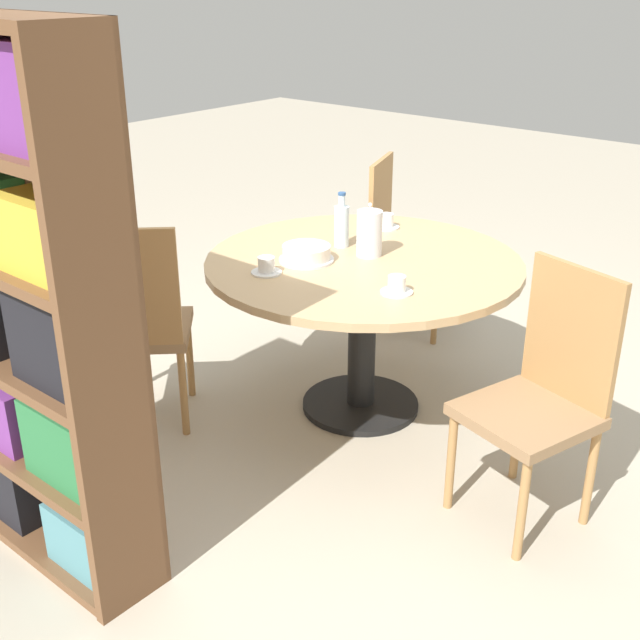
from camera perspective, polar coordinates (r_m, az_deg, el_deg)
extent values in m
plane|color=#B2A893|center=(3.86, 2.88, -6.17)|extent=(14.00, 14.00, 0.00)
cylinder|color=black|center=(3.85, 2.89, -5.98)|extent=(0.55, 0.55, 0.03)
cylinder|color=black|center=(3.69, 3.00, -1.19)|extent=(0.13, 0.13, 0.68)
cylinder|color=tan|center=(3.55, 3.12, 4.06)|extent=(1.40, 1.40, 0.04)
cylinder|color=#A87A47|center=(3.13, 9.29, -9.90)|extent=(0.03, 0.03, 0.42)
cylinder|color=#A87A47|center=(2.93, 14.17, -12.99)|extent=(0.03, 0.03, 0.42)
cylinder|color=#A87A47|center=(3.35, 13.86, -7.82)|extent=(0.03, 0.03, 0.42)
cylinder|color=#A87A47|center=(3.17, 18.66, -10.49)|extent=(0.03, 0.03, 0.42)
cube|color=#93704C|center=(3.02, 14.43, -6.62)|extent=(0.52, 0.52, 0.04)
cube|color=#A87A47|center=(3.03, 17.48, -0.93)|extent=(0.39, 0.13, 0.51)
cylinder|color=#A87A47|center=(4.44, 8.19, 0.77)|extent=(0.03, 0.03, 0.42)
cylinder|color=#A87A47|center=(4.77, 9.09, 2.37)|extent=(0.03, 0.03, 0.42)
cylinder|color=#A87A47|center=(4.51, 3.72, 1.38)|extent=(0.03, 0.03, 0.42)
cylinder|color=#A87A47|center=(4.84, 4.90, 2.91)|extent=(0.03, 0.03, 0.42)
cube|color=#93704C|center=(4.56, 6.61, 4.57)|extent=(0.54, 0.54, 0.04)
cube|color=#A87A47|center=(4.52, 4.32, 8.19)|extent=(0.17, 0.38, 0.51)
cylinder|color=#A87A47|center=(3.91, -9.25, -2.58)|extent=(0.03, 0.03, 0.42)
cylinder|color=#A87A47|center=(3.97, -14.44, -2.70)|extent=(0.03, 0.03, 0.42)
cylinder|color=#A87A47|center=(3.60, -9.69, -5.13)|extent=(0.03, 0.03, 0.42)
cylinder|color=#A87A47|center=(3.65, -15.34, -5.22)|extent=(0.03, 0.03, 0.42)
cube|color=#93704C|center=(3.68, -12.49, -0.69)|extent=(0.59, 0.59, 0.04)
cube|color=#A87A47|center=(3.39, -13.32, 2.20)|extent=(0.30, 0.30, 0.51)
cube|color=brown|center=(2.38, -14.97, -2.42)|extent=(0.04, 0.28, 1.82)
cube|color=brown|center=(2.80, -18.20, 1.17)|extent=(0.93, 0.02, 1.82)
cube|color=brown|center=(3.18, -18.13, -14.53)|extent=(0.86, 0.27, 0.04)
cube|color=brown|center=(2.98, -18.98, -9.29)|extent=(0.86, 0.27, 0.04)
cube|color=brown|center=(2.81, -19.96, -3.05)|extent=(0.86, 0.27, 0.04)
cube|color=brown|center=(2.68, -21.03, 3.92)|extent=(0.86, 0.27, 0.04)
cube|color=black|center=(3.28, -20.75, -10.19)|extent=(0.35, 0.21, 0.28)
cube|color=teal|center=(2.93, -15.42, -14.67)|extent=(0.35, 0.21, 0.22)
cube|color=#703384|center=(3.11, -21.38, -5.43)|extent=(0.40, 0.21, 0.23)
cube|color=#28703D|center=(2.74, -16.54, -8.40)|extent=(0.40, 0.21, 0.27)
cube|color=black|center=(2.55, -17.36, -1.27)|extent=(0.37, 0.21, 0.30)
cube|color=gold|center=(2.43, -18.25, 5.73)|extent=(0.36, 0.21, 0.23)
cube|color=#703384|center=(2.34, -19.29, 14.85)|extent=(0.33, 0.21, 0.29)
cylinder|color=silver|center=(3.57, 3.53, 6.17)|extent=(0.11, 0.11, 0.20)
cone|color=silver|center=(3.53, 3.58, 7.90)|extent=(0.10, 0.10, 0.02)
sphere|color=silver|center=(3.53, 3.58, 8.19)|extent=(0.02, 0.02, 0.02)
cylinder|color=silver|center=(3.68, 1.54, 6.66)|extent=(0.07, 0.07, 0.19)
cylinder|color=silver|center=(3.65, 1.56, 8.47)|extent=(0.03, 0.03, 0.05)
cylinder|color=#2D5184|center=(3.64, 1.57, 8.97)|extent=(0.04, 0.04, 0.01)
cylinder|color=silver|center=(3.52, -0.97, 4.32)|extent=(0.24, 0.24, 0.01)
cylinder|color=silver|center=(3.51, -0.97, 4.86)|extent=(0.21, 0.21, 0.06)
cylinder|color=silver|center=(3.99, 4.72, 6.61)|extent=(0.13, 0.13, 0.01)
cylinder|color=white|center=(3.98, 4.73, 7.10)|extent=(0.07, 0.07, 0.06)
cylinder|color=silver|center=(3.18, 5.46, 1.99)|extent=(0.13, 0.13, 0.01)
cylinder|color=white|center=(3.17, 5.49, 2.59)|extent=(0.07, 0.07, 0.06)
cylinder|color=silver|center=(3.38, -3.82, 3.40)|extent=(0.13, 0.13, 0.01)
cylinder|color=white|center=(3.37, -3.84, 3.97)|extent=(0.07, 0.07, 0.06)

